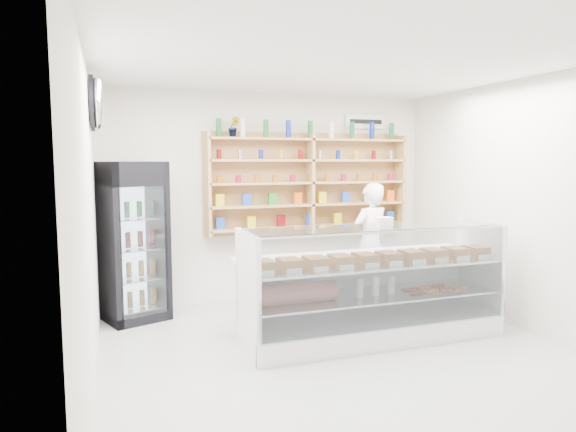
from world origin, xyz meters
name	(u,v)px	position (x,y,z in m)	size (l,w,h in m)	color
room	(355,216)	(0.00, 0.00, 1.40)	(5.00, 5.00, 5.00)	#B2B3B8
display_counter	(372,307)	(0.51, 0.58, 0.34)	(2.79, 0.83, 1.22)	white
shop_worker	(370,244)	(1.14, 1.80, 0.80)	(0.59, 0.38, 1.61)	white
drinks_cooler	(132,241)	(-1.85, 2.14, 0.95)	(0.86, 0.85, 1.89)	black
wall_shelving	(310,183)	(0.50, 2.34, 1.59)	(2.84, 0.28, 1.33)	tan
potted_plant	(234,127)	(-0.55, 2.34, 2.33)	(0.14, 0.12, 0.26)	#1E6626
security_mirror	(97,103)	(-2.17, 1.20, 2.45)	(0.15, 0.50, 0.50)	silver
wall_sign	(365,122)	(1.40, 2.47, 2.45)	(0.62, 0.03, 0.20)	white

